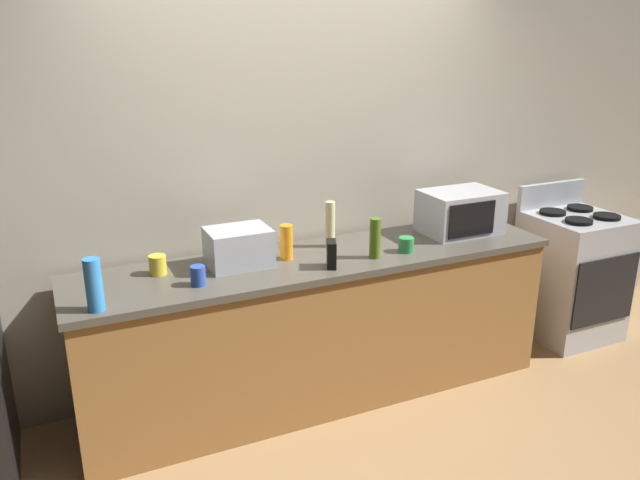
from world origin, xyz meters
The scene contains 14 objects.
ground_plane centered at (0.00, 0.00, 0.00)m, with size 8.00×8.00×0.00m, color #A87F51.
back_wall centered at (0.00, 0.81, 1.35)m, with size 6.40×0.10×2.70m, color #B2A893.
counter_run centered at (0.00, 0.40, 0.45)m, with size 2.84×0.64×0.90m.
stove_range centered at (2.00, 0.40, 0.46)m, with size 0.60×0.61×1.08m.
microwave centered at (1.01, 0.45, 1.04)m, with size 0.48×0.35×0.27m.
toaster_oven centered at (-0.46, 0.46, 1.01)m, with size 0.34×0.26×0.21m, color #B7BABF.
cordless_phone centered at (-0.01, 0.22, 0.98)m, with size 0.05×0.11×0.15m, color black.
bottle_hand_soap centered at (0.13, 0.54, 1.04)m, with size 0.06×0.06×0.28m, color beige.
bottle_spray_cleaner centered at (-1.25, 0.17, 1.03)m, with size 0.08×0.08×0.25m, color #338CE5.
bottle_olive_oil centered at (0.28, 0.26, 1.02)m, with size 0.06×0.06×0.23m, color #4C6B19.
bottle_dish_soap centered at (-0.19, 0.45, 1.00)m, with size 0.07×0.07×0.20m, color orange.
mug_yellow centered at (-0.90, 0.51, 0.95)m, with size 0.09×0.09×0.10m, color yellow.
mug_green centered at (0.49, 0.27, 0.94)m, with size 0.09×0.09×0.09m, color #2D8C47.
mug_blue centered at (-0.74, 0.27, 0.95)m, with size 0.08×0.08×0.10m, color #2D4CB2.
Camera 1 is at (-1.41, -2.68, 2.13)m, focal length 35.22 mm.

